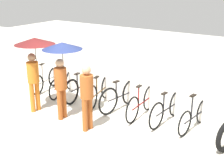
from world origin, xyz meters
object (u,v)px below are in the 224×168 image
Objects in this scene: parked_bicycle_6 at (167,109)px; pedestrian_leading at (34,53)px; parked_bicycle_0 at (46,80)px; parked_bicycle_4 at (120,96)px; parked_bicycle_7 at (194,116)px; parked_bicycle_1 at (63,84)px; pedestrian_center at (62,59)px; parked_bicycle_5 at (141,103)px; parked_bicycle_2 at (81,86)px; parked_bicycle_3 at (99,91)px; pedestrian_trailing at (87,93)px.

pedestrian_leading is at bearing 115.00° from parked_bicycle_6.
parked_bicycle_0 reaches higher than parked_bicycle_4.
parked_bicycle_6 is (1.45, -0.03, -0.02)m from parked_bicycle_4.
parked_bicycle_6 is 1.10× the size of parked_bicycle_7.
parked_bicycle_6 reaches higher than parked_bicycle_1.
parked_bicycle_4 is 2.18m from parked_bicycle_7.
pedestrian_center is at bearing 9.21° from pedestrian_leading.
parked_bicycle_4 is at bearing 81.91° from parked_bicycle_5.
parked_bicycle_0 is 1.45m from parked_bicycle_2.
parked_bicycle_0 is at bearing 133.89° from pedestrian_leading.
parked_bicycle_1 is at bearing 107.92° from pedestrian_leading.
parked_bicycle_4 is at bearing -102.09° from parked_bicycle_3.
parked_bicycle_6 is 2.99m from pedestrian_center.
pedestrian_trailing reaches higher than parked_bicycle_4.
parked_bicycle_2 is 1.10× the size of pedestrian_trailing.
parked_bicycle_0 is 5.08m from parked_bicycle_7.
parked_bicycle_0 is at bearing 158.40° from pedestrian_trailing.
parked_bicycle_3 is at bearing 97.82° from parked_bicycle_4.
parked_bicycle_7 is (1.45, 0.06, -0.03)m from parked_bicycle_5.
parked_bicycle_0 is 0.79× the size of pedestrian_center.
parked_bicycle_3 is (1.45, 0.00, 0.03)m from parked_bicycle_1.
parked_bicycle_3 is 0.73m from parked_bicycle_4.
pedestrian_trailing is at bearing -138.53° from parked_bicycle_1.
parked_bicycle_7 is at bearing -82.62° from parked_bicycle_4.
pedestrian_leading reaches higher than parked_bicycle_7.
pedestrian_trailing is (2.93, -1.48, 0.61)m from parked_bicycle_0.
pedestrian_center is (1.95, -1.25, 1.26)m from parked_bicycle_0.
parked_bicycle_4 is 1.00× the size of parked_bicycle_6.
pedestrian_trailing is at bearing 139.98° from parked_bicycle_6.
parked_bicycle_2 is (0.73, 0.02, 0.05)m from parked_bicycle_1.
pedestrian_leading is (-1.91, -1.34, 1.26)m from parked_bicycle_4.
parked_bicycle_3 reaches higher than parked_bicycle_1.
parked_bicycle_3 is 1.01× the size of parked_bicycle_6.
parked_bicycle_5 is at bearing -105.30° from parked_bicycle_1.
pedestrian_leading is 1.25× the size of pedestrian_trailing.
parked_bicycle_0 is 1.01× the size of parked_bicycle_7.
parked_bicycle_6 is 1.06× the size of pedestrian_trailing.
parked_bicycle_5 is at bearing 98.43° from parked_bicycle_7.
parked_bicycle_0 is 0.91× the size of parked_bicycle_3.
parked_bicycle_5 is (2.91, -0.06, 0.03)m from parked_bicycle_1.
parked_bicycle_4 is 0.73m from parked_bicycle_5.
pedestrian_trailing is at bearing 131.12° from parked_bicycle_7.
parked_bicycle_5 is 0.99× the size of parked_bicycle_6.
parked_bicycle_5 is at bearing -98.88° from parked_bicycle_2.
parked_bicycle_4 is (2.91, 0.04, 0.04)m from parked_bicycle_0.
pedestrian_center is at bearing -165.80° from parked_bicycle_2.
parked_bicycle_3 is at bearing -100.62° from parked_bicycle_0.
parked_bicycle_7 is (2.91, -0.01, -0.04)m from parked_bicycle_3.
parked_bicycle_3 is 0.86× the size of pedestrian_leading.
parked_bicycle_6 is (3.63, -0.02, 0.02)m from parked_bicycle_1.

